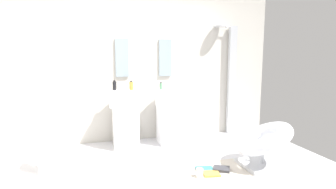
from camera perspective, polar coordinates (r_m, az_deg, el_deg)
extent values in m
cube|color=silver|center=(3.46, 0.04, -17.49)|extent=(4.80, 3.60, 0.04)
cube|color=beige|center=(4.74, -5.34, 5.94)|extent=(4.80, 0.10, 2.60)
cube|color=white|center=(4.43, -9.14, -6.96)|extent=(0.40, 0.40, 0.67)
cylinder|color=white|center=(4.33, -9.28, -0.94)|extent=(0.51, 0.51, 0.27)
cylinder|color=#B7BABF|center=(4.44, -9.53, 1.70)|extent=(0.02, 0.02, 0.10)
cube|color=white|center=(4.57, 0.48, -6.38)|extent=(0.40, 0.40, 0.67)
cylinder|color=white|center=(4.47, 0.49, -0.54)|extent=(0.51, 0.51, 0.27)
cylinder|color=#B7BABF|center=(4.58, 0.01, 2.01)|extent=(0.02, 0.02, 0.10)
cube|color=#8C9EA8|center=(4.61, -9.93, 7.82)|extent=(0.22, 0.03, 0.65)
cube|color=#8C9EA8|center=(4.75, -0.62, 7.94)|extent=(0.22, 0.03, 0.65)
cube|color=#B7BABF|center=(5.21, 13.55, 2.91)|extent=(0.14, 0.08, 2.05)
cylinder|color=#B7BABF|center=(5.13, 12.53, 14.11)|extent=(0.30, 0.02, 0.02)
cylinder|color=#B7BABF|center=(5.04, 11.14, 14.26)|extent=(0.24, 0.24, 0.02)
cube|color=#B7BABF|center=(3.91, 19.64, -14.07)|extent=(0.56, 0.50, 0.06)
cylinder|color=#B7BABF|center=(3.85, 19.76, -11.72)|extent=(0.05, 0.05, 0.34)
torus|color=silver|center=(3.79, 19.91, -8.87)|extent=(1.04, 1.04, 0.49)
cylinder|color=#B7BABF|center=(3.65, -26.30, -8.65)|extent=(0.03, 0.03, 0.95)
cylinder|color=#B7BABF|center=(3.53, -23.86, -1.98)|extent=(0.36, 0.02, 0.02)
cube|color=white|center=(3.58, -23.64, -5.93)|extent=(0.04, 0.22, 0.50)
cube|color=beige|center=(3.58, 8.18, -16.20)|extent=(1.11, 0.61, 0.01)
cube|color=gold|center=(3.50, 9.32, -16.53)|extent=(0.22, 0.19, 0.02)
cube|color=#38383D|center=(3.64, 11.45, -15.48)|extent=(0.26, 0.25, 0.04)
cube|color=teal|center=(3.61, 7.93, -15.74)|extent=(0.25, 0.22, 0.02)
cylinder|color=white|center=(3.40, 6.86, -16.47)|extent=(0.09, 0.09, 0.11)
cylinder|color=black|center=(4.38, -11.48, 1.83)|extent=(0.06, 0.06, 0.14)
cylinder|color=black|center=(4.37, -11.51, 2.89)|extent=(0.03, 0.03, 0.02)
cylinder|color=#59996B|center=(4.38, -1.54, 1.77)|extent=(0.04, 0.04, 0.11)
cylinder|color=black|center=(4.38, -1.55, 2.59)|extent=(0.02, 0.02, 0.02)
cylinder|color=#C68C38|center=(4.36, -7.94, 1.84)|extent=(0.06, 0.06, 0.13)
cylinder|color=black|center=(4.36, -7.96, 2.83)|extent=(0.03, 0.03, 0.02)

